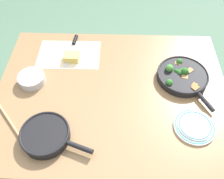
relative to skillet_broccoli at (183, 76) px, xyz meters
name	(u,v)px	position (x,y,z in m)	size (l,w,h in m)	color
ground_plane	(112,148)	(-0.41, -0.11, -0.76)	(14.00, 14.00, 0.00)	#51755B
dining_table_red	(112,99)	(-0.41, -0.11, -0.09)	(1.33, 1.02, 0.73)	olive
skillet_broccoli	(183,76)	(0.00, 0.00, 0.00)	(0.30, 0.40, 0.07)	black
skillet_eggs	(46,135)	(-0.73, -0.41, 0.00)	(0.37, 0.25, 0.05)	black
wooden_spoon	(17,133)	(-0.88, -0.40, -0.02)	(0.29, 0.32, 0.02)	tan
parchment_sheet	(69,54)	(-0.70, 0.19, -0.02)	(0.40, 0.26, 0.00)	beige
grater_knife	(73,46)	(-0.68, 0.26, -0.02)	(0.06, 0.29, 0.02)	silver
cheese_block	(72,57)	(-0.67, 0.14, 0.00)	(0.09, 0.07, 0.05)	#E0C15B
dinner_plate_stack	(195,126)	(0.02, -0.33, -0.01)	(0.21, 0.21, 0.03)	white
prep_bowl_steel	(32,79)	(-0.88, -0.05, 0.00)	(0.15, 0.15, 0.05)	#B7B7BC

